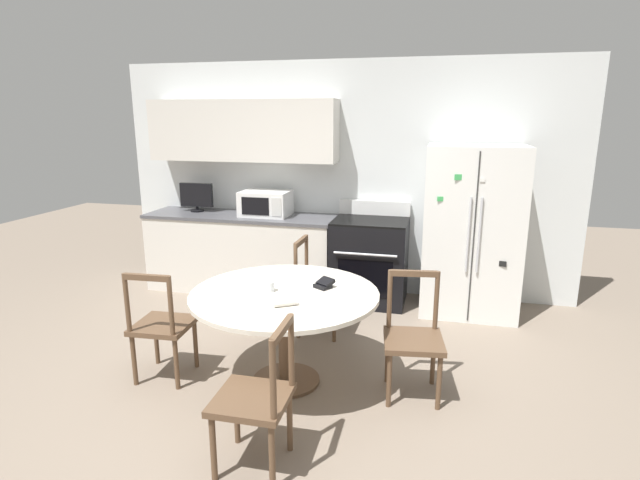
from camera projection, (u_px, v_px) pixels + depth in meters
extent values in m
plane|color=gray|center=(266.00, 407.00, 3.53)|extent=(14.00, 14.00, 0.00)
cube|color=silver|center=(342.00, 179.00, 5.71)|extent=(5.20, 0.10, 2.60)
cube|color=silver|center=(242.00, 131.00, 5.63)|extent=(2.18, 0.34, 0.68)
cube|color=silver|center=(242.00, 254.00, 5.84)|extent=(2.18, 0.62, 0.86)
cube|color=#4C4C51|center=(241.00, 216.00, 5.73)|extent=(2.20, 0.64, 0.03)
cube|color=white|center=(472.00, 231.00, 5.08)|extent=(0.95, 0.71, 1.73)
cube|color=#333333|center=(474.00, 239.00, 4.74)|extent=(0.01, 0.01, 1.66)
cylinder|color=silver|center=(469.00, 235.00, 4.73)|extent=(0.02, 0.02, 0.72)
cylinder|color=silver|center=(480.00, 236.00, 4.70)|extent=(0.02, 0.02, 0.72)
cube|color=white|center=(482.00, 180.00, 4.59)|extent=(0.05, 0.01, 0.04)
cube|color=#3FB259|center=(458.00, 177.00, 4.64)|extent=(0.07, 0.02, 0.05)
cube|color=#3FB259|center=(440.00, 199.00, 4.72)|extent=(0.06, 0.02, 0.04)
cube|color=black|center=(503.00, 264.00, 4.73)|extent=(0.07, 0.02, 0.05)
cube|color=black|center=(370.00, 262.00, 5.45)|extent=(0.79, 0.64, 0.90)
cube|color=black|center=(365.00, 279.00, 5.17)|extent=(0.57, 0.01, 0.40)
cylinder|color=silver|center=(365.00, 254.00, 5.08)|extent=(0.65, 0.02, 0.02)
cube|color=black|center=(371.00, 221.00, 5.34)|extent=(0.79, 0.64, 0.02)
cube|color=white|center=(375.00, 208.00, 5.59)|extent=(0.79, 0.06, 0.16)
cube|color=white|center=(266.00, 203.00, 5.64)|extent=(0.54, 0.40, 0.28)
cube|color=black|center=(255.00, 206.00, 5.46)|extent=(0.32, 0.01, 0.19)
cube|color=silver|center=(276.00, 207.00, 5.41)|extent=(0.11, 0.01, 0.20)
cylinder|color=black|center=(197.00, 211.00, 5.91)|extent=(0.16, 0.16, 0.02)
cylinder|color=black|center=(197.00, 208.00, 5.91)|extent=(0.03, 0.03, 0.04)
cube|color=black|center=(196.00, 195.00, 5.87)|extent=(0.40, 0.05, 0.28)
cylinder|color=beige|center=(285.00, 294.00, 3.70)|extent=(1.41, 1.41, 0.03)
cylinder|color=brown|center=(285.00, 338.00, 3.79)|extent=(0.11, 0.11, 0.68)
cylinder|color=brown|center=(286.00, 380.00, 3.87)|extent=(0.52, 0.52, 0.03)
cube|color=brown|center=(252.00, 399.00, 2.85)|extent=(0.43, 0.43, 0.04)
cylinder|color=brown|center=(213.00, 448.00, 2.78)|extent=(0.04, 0.04, 0.41)
cylinder|color=brown|center=(237.00, 413.00, 3.11)|extent=(0.04, 0.04, 0.41)
cylinder|color=brown|center=(272.00, 457.00, 2.71)|extent=(0.04, 0.04, 0.41)
cylinder|color=brown|center=(290.00, 420.00, 3.03)|extent=(0.04, 0.04, 0.41)
cylinder|color=brown|center=(273.00, 380.00, 2.59)|extent=(0.04, 0.04, 0.45)
cylinder|color=brown|center=(291.00, 350.00, 2.92)|extent=(0.04, 0.04, 0.45)
cube|color=brown|center=(282.00, 330.00, 2.70)|extent=(0.04, 0.35, 0.04)
cube|color=brown|center=(321.00, 289.00, 4.66)|extent=(0.43, 0.43, 0.04)
cylinder|color=brown|center=(342.00, 307.00, 4.83)|extent=(0.04, 0.04, 0.41)
cylinder|color=brown|center=(334.00, 320.00, 4.51)|extent=(0.04, 0.04, 0.41)
cylinder|color=brown|center=(308.00, 303.00, 4.92)|extent=(0.04, 0.04, 0.41)
cylinder|color=brown|center=(298.00, 317.00, 4.60)|extent=(0.04, 0.04, 0.41)
cylinder|color=brown|center=(306.00, 258.00, 4.81)|extent=(0.04, 0.04, 0.45)
cylinder|color=brown|center=(296.00, 268.00, 4.49)|extent=(0.04, 0.04, 0.45)
cube|color=brown|center=(301.00, 241.00, 4.60)|extent=(0.04, 0.35, 0.04)
cube|color=brown|center=(164.00, 325.00, 3.86)|extent=(0.45, 0.45, 0.04)
cylinder|color=brown|center=(156.00, 340.00, 4.11)|extent=(0.04, 0.04, 0.41)
cylinder|color=brown|center=(196.00, 344.00, 4.05)|extent=(0.04, 0.04, 0.41)
cylinder|color=brown|center=(134.00, 360.00, 3.78)|extent=(0.04, 0.04, 0.41)
cylinder|color=brown|center=(176.00, 364.00, 3.72)|extent=(0.04, 0.04, 0.41)
cylinder|color=brown|center=(127.00, 303.00, 3.65)|extent=(0.04, 0.04, 0.45)
cylinder|color=brown|center=(171.00, 306.00, 3.59)|extent=(0.04, 0.04, 0.45)
cube|color=brown|center=(146.00, 277.00, 3.57)|extent=(0.35, 0.06, 0.04)
cube|color=brown|center=(413.00, 341.00, 3.59)|extent=(0.48, 0.48, 0.04)
cylinder|color=brown|center=(439.00, 383.00, 3.46)|extent=(0.04, 0.04, 0.41)
cylinder|color=brown|center=(389.00, 380.00, 3.50)|extent=(0.04, 0.04, 0.41)
cylinder|color=brown|center=(433.00, 359.00, 3.79)|extent=(0.04, 0.04, 0.41)
cylinder|color=brown|center=(388.00, 357.00, 3.83)|extent=(0.04, 0.04, 0.41)
cylinder|color=brown|center=(436.00, 300.00, 3.70)|extent=(0.04, 0.04, 0.45)
cylinder|color=brown|center=(390.00, 299.00, 3.73)|extent=(0.04, 0.04, 0.45)
cube|color=brown|center=(414.00, 273.00, 3.66)|extent=(0.35, 0.08, 0.04)
cylinder|color=silver|center=(269.00, 286.00, 3.70)|extent=(0.09, 0.09, 0.08)
cylinder|color=red|center=(269.00, 289.00, 3.71)|extent=(0.08, 0.08, 0.04)
cylinder|color=silver|center=(285.00, 302.00, 3.42)|extent=(0.17, 0.13, 0.05)
cube|color=black|center=(323.00, 286.00, 3.78)|extent=(0.15, 0.14, 0.03)
cube|color=black|center=(326.00, 282.00, 3.80)|extent=(0.15, 0.15, 0.06)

